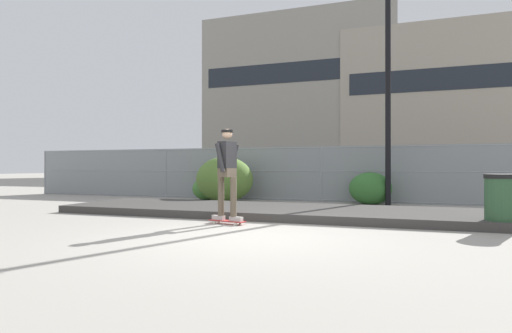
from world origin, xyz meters
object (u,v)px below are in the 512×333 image
skater (227,168)px  parked_car_near (241,174)px  street_lamp (388,65)px  shrub_center (224,179)px  skateboard (227,221)px  shrub_left (206,189)px  trash_bin (502,202)px  shrub_right (370,188)px  parked_car_mid (378,175)px

skater → parked_car_near: skater is taller
street_lamp → shrub_center: 6.19m
skateboard → shrub_left: size_ratio=0.82×
parked_car_near → shrub_left: 3.98m
street_lamp → shrub_left: size_ratio=6.61×
parked_car_near → skater: bearing=-70.6°
shrub_center → trash_bin: shrub_center is taller
shrub_left → trash_bin: trash_bin is taller
shrub_right → trash_bin: trash_bin is taller
shrub_right → shrub_left: bearing=-179.7°
parked_car_mid → shrub_right: (-0.08, -3.99, -0.34)m
skateboard → shrub_right: (2.53, 5.27, 0.44)m
shrub_center → skateboard: bearing=-66.0°
skater → parked_car_mid: 9.63m
parked_car_near → street_lamp: bearing=-34.3°
street_lamp → shrub_right: street_lamp is taller
skateboard → skater: skater is taller
skateboard → parked_car_near: size_ratio=0.18×
parked_car_near → shrub_right: size_ratio=3.48×
street_lamp → trash_bin: (2.03, -4.07, -3.64)m
street_lamp → shrub_right: size_ratio=5.18×
parked_car_mid → shrub_left: size_ratio=4.41×
trash_bin → skateboard: bearing=-170.7°
street_lamp → shrub_left: street_lamp is taller
shrub_left → trash_bin: (8.10, -4.41, 0.13)m
skateboard → shrub_center: 5.23m
trash_bin → skater: bearing=-170.7°
skateboard → shrub_left: (-3.02, 5.24, 0.33)m
shrub_center → trash_bin: bearing=-28.5°
skater → shrub_center: 5.20m
parked_car_near → trash_bin: parked_car_near is taller
skater → shrub_right: bearing=64.4°
shrub_center → trash_bin: 8.18m
skater → parked_car_mid: bearing=74.3°
skateboard → shrub_left: bearing=119.9°
shrub_left → shrub_center: (0.91, -0.50, 0.36)m
skateboard → skater: bearing=-90.0°
skater → parked_car_near: (-3.24, 9.19, -0.30)m
parked_car_near → shrub_left: parked_car_near is taller
street_lamp → parked_car_near: size_ratio=1.49×
shrub_left → skateboard: bearing=-60.1°
shrub_center → street_lamp: bearing=1.8°
street_lamp → parked_car_mid: street_lamp is taller
street_lamp → parked_car_near: bearing=145.7°
skateboard → street_lamp: bearing=58.1°
parked_car_near → parked_car_mid: 5.85m
parked_car_near → parked_car_mid: (5.85, 0.07, 0.00)m
skater → shrub_left: bearing=119.9°
skateboard → parked_car_near: (-3.24, 9.19, 0.78)m
parked_car_mid → shrub_right: parked_car_mid is taller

